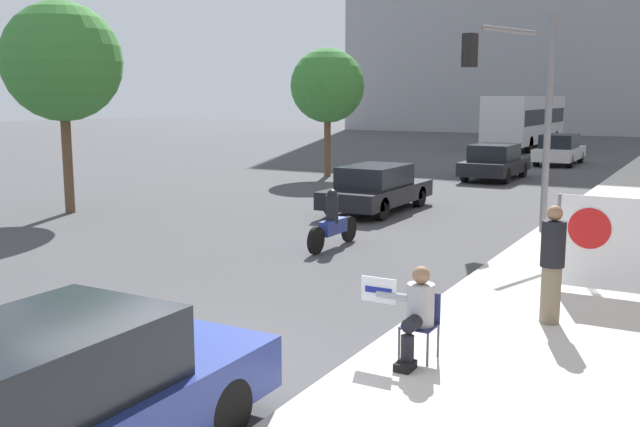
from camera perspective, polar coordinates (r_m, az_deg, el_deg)
ground_plane at (r=9.06m, az=-12.25°, el=-12.55°), size 160.00×160.00×0.00m
seated_protester at (r=8.86m, az=7.70°, el=-7.77°), size 0.97×0.77×1.17m
jogger_on_sidewalk at (r=10.65m, az=18.08°, el=-3.84°), size 0.34×0.34×1.70m
protest_banner at (r=12.38m, az=22.38°, el=-2.30°), size 1.81×0.06×1.63m
traffic_light_pole at (r=18.16m, az=15.38°, el=9.69°), size 2.44×2.21×5.10m
parked_car_curbside at (r=6.65m, az=-21.26°, el=-14.41°), size 1.77×4.58×1.48m
car_on_road_nearest at (r=20.98m, az=4.56°, el=2.04°), size 1.75×4.53×1.37m
car_on_road_midblock at (r=29.88m, az=13.80°, el=4.03°), size 1.85×4.38×1.45m
car_on_road_distant at (r=37.39m, az=18.60°, el=4.87°), size 1.80×4.53×1.51m
city_bus_on_road at (r=48.47m, az=16.15°, el=7.31°), size 2.57×11.98×3.38m
motorcycle_on_road at (r=15.86m, az=1.03°, el=-0.78°), size 0.28×2.16×1.32m
street_tree_near_curb at (r=21.79m, az=-19.95°, el=11.31°), size 3.36×3.36×6.00m
street_tree_midblock at (r=30.17m, az=0.60°, el=10.18°), size 3.09×3.09×5.35m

